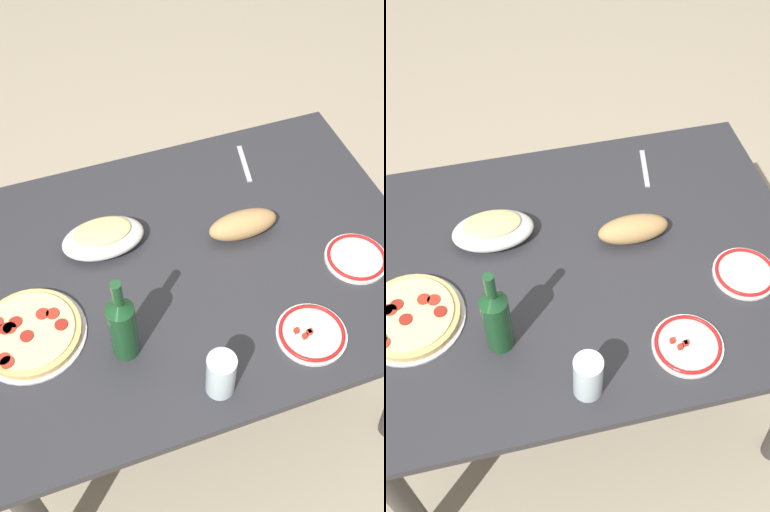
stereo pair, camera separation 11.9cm
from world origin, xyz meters
TOP-DOWN VIEW (x-y plane):
  - ground_plane at (0.00, 0.00)m, footprint 8.00×8.00m
  - dining_table at (0.00, 0.00)m, footprint 1.31×0.98m
  - pepperoni_pizza at (-0.48, -0.08)m, footprint 0.29×0.29m
  - baked_pasta_dish at (-0.22, 0.14)m, footprint 0.24×0.15m
  - wine_bottle at (-0.25, -0.21)m, footprint 0.07×0.07m
  - water_glass at (-0.07, -0.39)m, footprint 0.07×0.07m
  - side_plate_near at (0.21, -0.33)m, footprint 0.19×0.19m
  - side_plate_far at (0.45, -0.15)m, footprint 0.18×0.18m
  - bread_loaf at (0.18, 0.05)m, footprint 0.21×0.09m
  - fork_right at (0.30, 0.33)m, footprint 0.05×0.17m

SIDE VIEW (x-z plane):
  - ground_plane at x=0.00m, z-range 0.00..0.00m
  - dining_table at x=0.00m, z-range 0.25..0.97m
  - fork_right at x=0.30m, z-range 0.72..0.73m
  - side_plate_far at x=0.45m, z-range 0.72..0.74m
  - side_plate_near at x=0.21m, z-range 0.72..0.74m
  - pepperoni_pizza at x=-0.48m, z-range 0.72..0.75m
  - bread_loaf at x=0.18m, z-range 0.72..0.80m
  - baked_pasta_dish at x=-0.22m, z-range 0.72..0.80m
  - water_glass at x=-0.07m, z-range 0.72..0.86m
  - wine_bottle at x=-0.25m, z-range 0.69..0.98m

